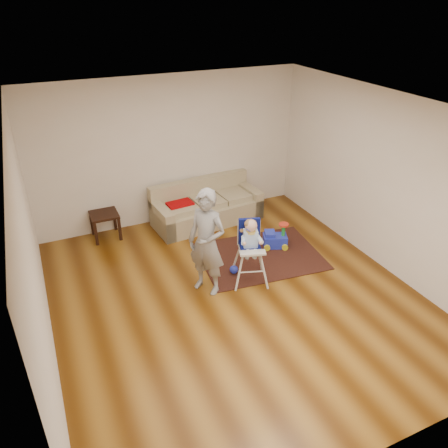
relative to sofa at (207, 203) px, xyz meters
name	(u,v)px	position (x,y,z in m)	size (l,w,h in m)	color
ground	(235,296)	(-0.51, -2.30, -0.39)	(5.50, 5.50, 0.00)	#4F2A08
room_envelope	(220,163)	(-0.51, -1.77, 1.48)	(5.04, 5.52, 2.72)	silver
sofa	(207,203)	(0.00, 0.00, 0.00)	(2.09, 1.01, 0.78)	tan
side_table	(106,225)	(-1.87, 0.21, -0.16)	(0.47, 0.47, 0.47)	black
area_rug	(260,256)	(0.33, -1.50, -0.38)	(1.96, 1.47, 0.02)	black
ride_on_toy	(275,235)	(0.71, -1.34, -0.16)	(0.40, 0.29, 0.44)	#2536D1
toy_ball	(234,270)	(-0.29, -1.78, -0.31)	(0.13, 0.13, 0.13)	#2536D1
high_chair	(250,252)	(-0.15, -2.02, 0.12)	(0.61, 0.61, 1.05)	silver
adult	(207,243)	(-0.81, -1.97, 0.41)	(0.58, 0.38, 1.60)	gray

